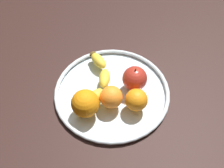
{
  "coord_description": "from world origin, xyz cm",
  "views": [
    {
      "loc": [
        -44.05,
        -19.43,
        67.44
      ],
      "look_at": [
        0.0,
        0.0,
        4.8
      ],
      "focal_mm": 44.29,
      "sensor_mm": 36.0,
      "label": 1
    }
  ],
  "objects_px": {
    "apple": "(135,79)",
    "orange_back_left": "(85,103)",
    "fruit_bowl": "(112,92)",
    "banana": "(99,77)",
    "orange_front_right": "(136,100)",
    "orange_center": "(111,97)"
  },
  "relations": [
    {
      "from": "banana",
      "to": "apple",
      "type": "height_order",
      "value": "apple"
    },
    {
      "from": "fruit_bowl",
      "to": "orange_front_right",
      "type": "bearing_deg",
      "value": -106.35
    },
    {
      "from": "orange_front_right",
      "to": "fruit_bowl",
      "type": "bearing_deg",
      "value": 73.65
    },
    {
      "from": "banana",
      "to": "orange_back_left",
      "type": "distance_m",
      "value": 0.12
    },
    {
      "from": "banana",
      "to": "apple",
      "type": "xyz_separation_m",
      "value": [
        0.02,
        -0.11,
        0.02
      ]
    },
    {
      "from": "banana",
      "to": "apple",
      "type": "relative_size",
      "value": 2.48
    },
    {
      "from": "fruit_bowl",
      "to": "apple",
      "type": "height_order",
      "value": "apple"
    },
    {
      "from": "orange_back_left",
      "to": "orange_center",
      "type": "bearing_deg",
      "value": -46.33
    },
    {
      "from": "fruit_bowl",
      "to": "orange_front_right",
      "type": "xyz_separation_m",
      "value": [
        -0.02,
        -0.08,
        0.04
      ]
    },
    {
      "from": "orange_back_left",
      "to": "fruit_bowl",
      "type": "bearing_deg",
      "value": -21.04
    },
    {
      "from": "apple",
      "to": "orange_center",
      "type": "distance_m",
      "value": 0.09
    },
    {
      "from": "fruit_bowl",
      "to": "orange_back_left",
      "type": "xyz_separation_m",
      "value": [
        -0.09,
        0.04,
        0.05
      ]
    },
    {
      "from": "apple",
      "to": "orange_back_left",
      "type": "bearing_deg",
      "value": 146.2
    },
    {
      "from": "apple",
      "to": "banana",
      "type": "bearing_deg",
      "value": 101.79
    },
    {
      "from": "orange_back_left",
      "to": "orange_center",
      "type": "xyz_separation_m",
      "value": [
        0.05,
        -0.05,
        -0.01
      ]
    },
    {
      "from": "banana",
      "to": "orange_front_right",
      "type": "relative_size",
      "value": 3.16
    },
    {
      "from": "orange_center",
      "to": "orange_front_right",
      "type": "distance_m",
      "value": 0.07
    },
    {
      "from": "orange_front_right",
      "to": "apple",
      "type": "bearing_deg",
      "value": 24.71
    },
    {
      "from": "apple",
      "to": "orange_back_left",
      "type": "height_order",
      "value": "apple"
    },
    {
      "from": "fruit_bowl",
      "to": "banana",
      "type": "xyz_separation_m",
      "value": [
        0.02,
        0.05,
        0.03
      ]
    },
    {
      "from": "fruit_bowl",
      "to": "orange_back_left",
      "type": "distance_m",
      "value": 0.11
    },
    {
      "from": "banana",
      "to": "orange_back_left",
      "type": "xyz_separation_m",
      "value": [
        -0.11,
        -0.01,
        0.02
      ]
    }
  ]
}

